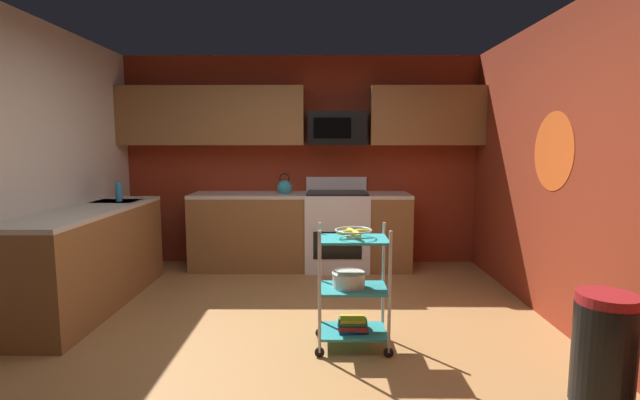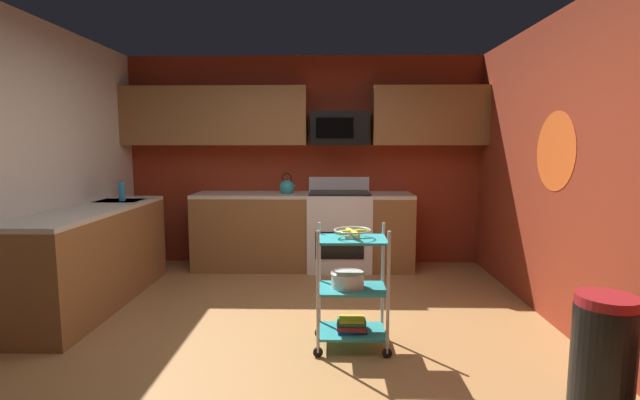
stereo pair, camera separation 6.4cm
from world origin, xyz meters
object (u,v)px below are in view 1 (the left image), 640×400
(book_stack, at_px, (353,324))
(kettle, at_px, (285,187))
(fruit_bowl, at_px, (353,232))
(dish_soap_bottle, at_px, (119,192))
(oven_range, at_px, (337,229))
(microwave, at_px, (337,129))
(mixing_bowl_large, at_px, (349,279))
(rolling_cart, at_px, (353,288))
(trash_can, at_px, (604,350))

(book_stack, height_order, kettle, kettle)
(fruit_bowl, relative_size, book_stack, 1.21)
(kettle, distance_m, dish_soap_bottle, 1.84)
(oven_range, bearing_deg, microwave, 90.26)
(fruit_bowl, relative_size, mixing_bowl_large, 1.08)
(rolling_cart, height_order, trash_can, rolling_cart)
(microwave, distance_m, kettle, 0.95)
(microwave, relative_size, book_stack, 3.12)
(oven_range, distance_m, fruit_bowl, 2.26)
(oven_range, distance_m, microwave, 1.23)
(fruit_bowl, distance_m, dish_soap_bottle, 2.75)
(oven_range, xyz_separation_m, dish_soap_bottle, (-2.29, -0.80, 0.54))
(fruit_bowl, xyz_separation_m, dish_soap_bottle, (-2.35, 1.43, 0.14))
(fruit_bowl, bearing_deg, oven_range, 91.41)
(rolling_cart, xyz_separation_m, mixing_bowl_large, (-0.03, 0.00, 0.07))
(microwave, relative_size, dish_soap_bottle, 3.50)
(mixing_bowl_large, distance_m, kettle, 2.37)
(oven_range, height_order, fruit_bowl, oven_range)
(mixing_bowl_large, bearing_deg, dish_soap_bottle, 148.26)
(rolling_cart, height_order, fruit_bowl, rolling_cart)
(kettle, bearing_deg, fruit_bowl, -72.81)
(fruit_bowl, height_order, book_stack, fruit_bowl)
(book_stack, relative_size, kettle, 0.85)
(rolling_cart, relative_size, dish_soap_bottle, 4.57)
(rolling_cart, distance_m, trash_can, 1.60)
(book_stack, bearing_deg, oven_range, 91.41)
(fruit_bowl, bearing_deg, mixing_bowl_large, -180.00)
(mixing_bowl_large, relative_size, dish_soap_bottle, 1.26)
(mixing_bowl_large, xyz_separation_m, kettle, (-0.66, 2.22, 0.48))
(rolling_cart, height_order, book_stack, rolling_cart)
(oven_range, distance_m, book_stack, 2.25)
(oven_range, height_order, microwave, microwave)
(rolling_cart, relative_size, kettle, 3.47)
(oven_range, distance_m, mixing_bowl_large, 2.23)
(microwave, distance_m, book_stack, 2.79)
(fruit_bowl, distance_m, mixing_bowl_large, 0.36)
(rolling_cart, height_order, mixing_bowl_large, rolling_cart)
(trash_can, bearing_deg, book_stack, 152.07)
(microwave, bearing_deg, oven_range, -89.74)
(fruit_bowl, bearing_deg, book_stack, 0.00)
(microwave, bearing_deg, trash_can, -64.60)
(rolling_cart, bearing_deg, fruit_bowl, 170.54)
(mixing_bowl_large, relative_size, book_stack, 1.12)
(book_stack, distance_m, dish_soap_bottle, 2.88)
(oven_range, xyz_separation_m, fruit_bowl, (0.05, -2.23, 0.40))
(rolling_cart, bearing_deg, mixing_bowl_large, 180.00)
(rolling_cart, distance_m, dish_soap_bottle, 2.81)
(kettle, bearing_deg, book_stack, -72.81)
(fruit_bowl, height_order, trash_can, fruit_bowl)
(oven_range, xyz_separation_m, kettle, (-0.63, -0.00, 0.52))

